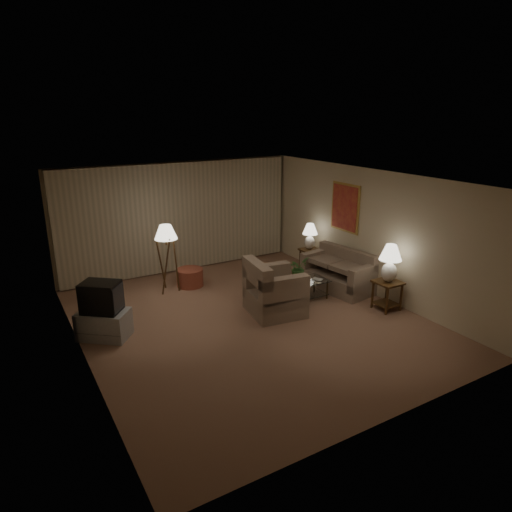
{
  "coord_description": "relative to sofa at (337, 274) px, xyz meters",
  "views": [
    {
      "loc": [
        -3.94,
        -6.94,
        3.86
      ],
      "look_at": [
        0.5,
        0.6,
        1.05
      ],
      "focal_mm": 32.0,
      "sensor_mm": 36.0,
      "label": 1
    }
  ],
  "objects": [
    {
      "name": "side_table_near",
      "position": [
        0.15,
        -1.35,
        0.05
      ],
      "size": [
        0.49,
        0.49,
        0.6
      ],
      "color": "#381F0F",
      "rests_on": "ground"
    },
    {
      "name": "room_shell",
      "position": [
        -2.48,
        1.11,
        1.39
      ],
      "size": [
        6.04,
        7.02,
        2.72
      ],
      "color": "beige",
      "rests_on": "ground"
    },
    {
      "name": "coffee_table",
      "position": [
        -1.01,
        -0.1,
        -0.08
      ],
      "size": [
        1.08,
        0.59,
        0.41
      ],
      "color": "silver",
      "rests_on": "ground"
    },
    {
      "name": "ground",
      "position": [
        -2.5,
        -0.39,
        -0.36
      ],
      "size": [
        7.0,
        7.0,
        0.0
      ],
      "primitive_type": "plane",
      "color": "#835C48",
      "rests_on": "ground"
    },
    {
      "name": "armchair",
      "position": [
        -1.89,
        -0.35,
        0.08
      ],
      "size": [
        1.3,
        1.26,
        0.87
      ],
      "rotation": [
        0.0,
        0.0,
        1.43
      ],
      "color": "gray",
      "rests_on": "ground"
    },
    {
      "name": "ottoman",
      "position": [
        -2.77,
        1.88,
        -0.16
      ],
      "size": [
        0.69,
        0.69,
        0.4
      ],
      "primitive_type": "cylinder",
      "rotation": [
        0.0,
        0.0,
        -0.16
      ],
      "color": "#964533",
      "rests_on": "ground"
    },
    {
      "name": "floor_lamp",
      "position": [
        -3.3,
        1.81,
        0.44
      ],
      "size": [
        0.49,
        0.49,
        1.52
      ],
      "color": "#381F0F",
      "rests_on": "ground"
    },
    {
      "name": "table_lamp_far",
      "position": [
        0.15,
        1.25,
        0.62
      ],
      "size": [
        0.37,
        0.37,
        0.64
      ],
      "color": "white",
      "rests_on": "side_table_far"
    },
    {
      "name": "book",
      "position": [
        -0.76,
        -0.2,
        0.07
      ],
      "size": [
        0.23,
        0.26,
        0.02
      ],
      "primitive_type": "imported",
      "rotation": [
        0.0,
        0.0,
        0.49
      ],
      "color": "olive",
      "rests_on": "coffee_table"
    },
    {
      "name": "vase",
      "position": [
        -1.16,
        -0.1,
        0.13
      ],
      "size": [
        0.18,
        0.18,
        0.15
      ],
      "primitive_type": "imported",
      "rotation": [
        0.0,
        0.0,
        -0.27
      ],
      "color": "white",
      "rests_on": "coffee_table"
    },
    {
      "name": "side_table_far",
      "position": [
        0.15,
        1.25,
        0.03
      ],
      "size": [
        0.45,
        0.38,
        0.6
      ],
      "color": "#381F0F",
      "rests_on": "ground"
    },
    {
      "name": "flowers",
      "position": [
        -1.16,
        -0.1,
        0.43
      ],
      "size": [
        0.51,
        0.48,
        0.45
      ],
      "primitive_type": "imported",
      "rotation": [
        0.0,
        0.0,
        0.37
      ],
      "color": "#437D37",
      "rests_on": "vase"
    },
    {
      "name": "crt_tv",
      "position": [
        -5.05,
        0.32,
        0.41
      ],
      "size": [
        1.07,
        1.07,
        0.54
      ],
      "primitive_type": "cube",
      "rotation": [
        0.0,
        0.0,
        -0.68
      ],
      "color": "black",
      "rests_on": "tv_cabinet"
    },
    {
      "name": "table_lamp_near",
      "position": [
        0.15,
        -1.35,
        0.7
      ],
      "size": [
        0.44,
        0.44,
        0.77
      ],
      "color": "white",
      "rests_on": "side_table_near"
    },
    {
      "name": "tv_cabinet",
      "position": [
        -5.05,
        0.32,
        -0.11
      ],
      "size": [
        1.39,
        1.38,
        0.5
      ],
      "primitive_type": "cube",
      "rotation": [
        0.0,
        0.0,
        -0.68
      ],
      "color": "#AAAAAC",
      "rests_on": "ground"
    },
    {
      "name": "sofa",
      "position": [
        0.0,
        0.0,
        0.0
      ],
      "size": [
        1.82,
        1.22,
        0.71
      ],
      "rotation": [
        0.0,
        0.0,
        -1.44
      ],
      "color": "gray",
      "rests_on": "ground"
    }
  ]
}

